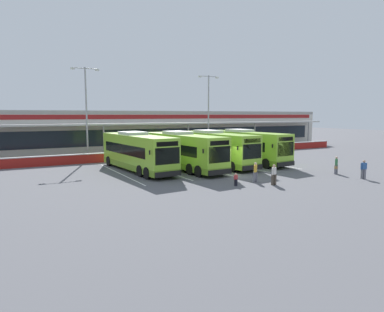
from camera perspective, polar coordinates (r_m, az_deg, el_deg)
ground_plane at (r=31.51m, az=6.41°, el=-3.21°), size 200.00×200.00×0.00m
terminal_building at (r=55.20m, az=-10.14°, el=4.16°), size 70.00×13.00×6.00m
red_barrier_wall at (r=43.90m, az=-4.70°, el=0.37°), size 60.00×0.40×1.10m
coach_bus_leftmost at (r=34.17m, az=-8.98°, el=0.56°), size 3.59×12.29×3.78m
coach_bus_left_centre at (r=34.75m, az=-1.56°, el=0.74°), size 3.59×12.29×3.78m
coach_bus_centre at (r=37.40m, az=3.52°, el=1.16°), size 3.59×12.29×3.78m
coach_bus_right_centre at (r=40.05m, az=8.64°, el=1.47°), size 3.59×12.29×3.78m
bay_stripe_far_west at (r=33.10m, az=-11.78°, el=-2.82°), size 0.14×13.00×0.01m
bay_stripe_west at (r=34.58m, az=-5.13°, el=-2.29°), size 0.14×13.00×0.01m
bay_stripe_mid_west at (r=36.48m, az=0.90°, el=-1.79°), size 0.14×13.00×0.01m
bay_stripe_centre at (r=38.75m, az=6.27°, el=-1.32°), size 0.14×13.00×0.01m
bay_stripe_mid_east at (r=41.31m, az=11.01°, el=-0.90°), size 0.14×13.00×0.01m
pedestrian_with_handbag at (r=34.67m, az=22.58°, el=-1.34°), size 0.61×0.53×1.62m
pedestrian_in_dark_coat at (r=27.77m, az=13.29°, el=-2.87°), size 0.54×0.31×1.62m
pedestrian_child at (r=26.90m, az=7.20°, el=-3.77°), size 0.33×0.19×1.00m
pedestrian_near_bin at (r=32.97m, az=26.34°, el=-1.89°), size 0.53×0.39×1.62m
pedestrian_approaching_bus at (r=28.66m, az=10.36°, el=-2.51°), size 0.47×0.42×1.62m
lamp_post_west at (r=43.46m, az=-16.95°, el=7.61°), size 3.24×0.28×11.00m
lamp_post_centre at (r=50.28m, az=2.72°, el=7.75°), size 3.24×0.28×11.00m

